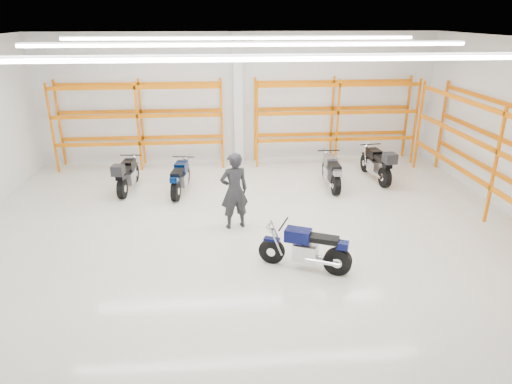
{
  "coord_description": "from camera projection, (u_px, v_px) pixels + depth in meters",
  "views": [
    {
      "loc": [
        -0.75,
        -10.21,
        5.02
      ],
      "look_at": [
        0.17,
        0.5,
        0.83
      ],
      "focal_mm": 32.0,
      "sensor_mm": 36.0,
      "label": 1
    }
  ],
  "objects": [
    {
      "name": "ground",
      "position": [
        251.0,
        230.0,
        11.36
      ],
      "size": [
        14.0,
        14.0,
        0.0
      ],
      "primitive_type": "plane",
      "color": "beige",
      "rests_on": "ground"
    },
    {
      "name": "room_shell",
      "position": [
        250.0,
        98.0,
        10.19
      ],
      "size": [
        14.02,
        12.02,
        4.51
      ],
      "color": "silver",
      "rests_on": "ground"
    },
    {
      "name": "motorcycle_main",
      "position": [
        309.0,
        250.0,
        9.47
      ],
      "size": [
        1.88,
        0.99,
        0.98
      ],
      "color": "black",
      "rests_on": "ground"
    },
    {
      "name": "motorcycle_back_a",
      "position": [
        126.0,
        176.0,
        13.66
      ],
      "size": [
        0.66,
        2.08,
        1.07
      ],
      "color": "black",
      "rests_on": "ground"
    },
    {
      "name": "motorcycle_back_b",
      "position": [
        180.0,
        179.0,
        13.58
      ],
      "size": [
        0.72,
        2.0,
        0.98
      ],
      "color": "black",
      "rests_on": "ground"
    },
    {
      "name": "motorcycle_back_c",
      "position": [
        331.0,
        172.0,
        14.05
      ],
      "size": [
        0.69,
        2.09,
        1.03
      ],
      "color": "black",
      "rests_on": "ground"
    },
    {
      "name": "motorcycle_back_d",
      "position": [
        378.0,
        165.0,
        14.55
      ],
      "size": [
        0.71,
        2.23,
        1.14
      ],
      "color": "black",
      "rests_on": "ground"
    },
    {
      "name": "standing_man",
      "position": [
        234.0,
        191.0,
        11.2
      ],
      "size": [
        0.81,
        0.64,
        1.96
      ],
      "primitive_type": "imported",
      "rotation": [
        0.0,
        0.0,
        3.41
      ],
      "color": "black",
      "rests_on": "ground"
    },
    {
      "name": "structural_column",
      "position": [
        238.0,
        99.0,
        15.94
      ],
      "size": [
        0.32,
        0.32,
        4.5
      ],
      "primitive_type": "cube",
      "color": "white",
      "rests_on": "ground"
    },
    {
      "name": "pallet_racking_back_left",
      "position": [
        139.0,
        116.0,
        15.53
      ],
      "size": [
        5.67,
        0.87,
        3.0
      ],
      "color": "orange",
      "rests_on": "ground"
    },
    {
      "name": "pallet_racking_back_right",
      "position": [
        335.0,
        113.0,
        16.07
      ],
      "size": [
        5.67,
        0.87,
        3.0
      ],
      "color": "orange",
      "rests_on": "ground"
    }
  ]
}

